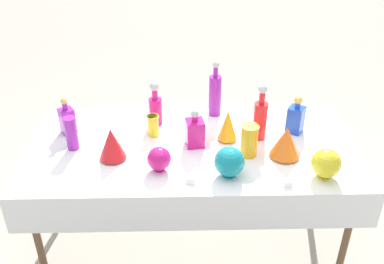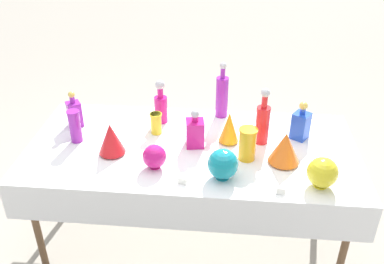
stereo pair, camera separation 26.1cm
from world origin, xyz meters
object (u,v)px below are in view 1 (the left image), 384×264
Objects in this scene: tall_bottle_0 at (260,117)px; square_decanter_0 at (67,119)px; tall_bottle_1 at (155,107)px; round_bowl_1 at (229,162)px; slender_vase_0 at (249,140)px; fluted_vase_2 at (112,144)px; slender_vase_1 at (71,132)px; slender_vase_2 at (153,125)px; round_bowl_2 at (326,163)px; square_decanter_1 at (296,118)px; tall_bottle_2 at (215,94)px; fluted_vase_0 at (286,142)px; round_bowl_0 at (159,159)px; fluted_vase_1 at (228,125)px; square_decanter_2 at (195,131)px.

tall_bottle_0 is 1.48× the size of square_decanter_0.
tall_bottle_1 is 0.74m from round_bowl_1.
slender_vase_0 and fluted_vase_2 have the same top height.
fluted_vase_2 is (0.26, -0.12, -0.01)m from slender_vase_1.
slender_vase_0 is at bearing 56.07° from round_bowl_1.
round_bowl_2 is (0.98, -0.47, 0.01)m from slender_vase_2.
square_decanter_1 is 1.21× the size of slender_vase_1.
slender_vase_0 is at bearing 150.10° from round_bowl_2.
slender_vase_0 is (0.17, -0.51, -0.05)m from tall_bottle_2.
fluted_vase_0 is at bearing -12.94° from square_decanter_0.
slender_vase_0 is at bearing -142.02° from square_decanter_1.
slender_vase_0 is at bearing 14.94° from round_bowl_0.
round_bowl_0 is (0.61, -0.43, -0.02)m from square_decanter_0.
tall_bottle_1 reaches higher than square_decanter_0.
tall_bottle_0 is at bearing 28.29° from round_bowl_0.
tall_bottle_0 is 2.57× the size of round_bowl_0.
square_decanter_1 is 0.92m from slender_vase_2.
slender_vase_1 is 0.96m from fluted_vase_1.
round_bowl_2 is (0.97, -0.62, -0.04)m from tall_bottle_1.
square_decanter_1 is 0.46m from fluted_vase_1.
square_decanter_0 reaches higher than round_bowl_0.
slender_vase_0 is at bearing -5.22° from slender_vase_1.
round_bowl_1 is (0.03, -0.72, -0.07)m from tall_bottle_2.
tall_bottle_0 is at bearing 59.87° from round_bowl_1.
round_bowl_0 reaches higher than slender_vase_2.
slender_vase_2 is at bearing 161.67° from fluted_vase_0.
tall_bottle_1 is 1.76× the size of round_bowl_2.
fluted_vase_2 is (-1.02, 0.00, 0.00)m from fluted_vase_0.
fluted_vase_2 is at bearing -164.29° from fluted_vase_1.
slender_vase_0 is at bearing -22.52° from slender_vase_2.
tall_bottle_2 is at bearing 125.47° from fluted_vase_0.
round_bowl_0 is (-0.21, -0.26, -0.02)m from square_decanter_2.
tall_bottle_0 is 2.61× the size of slender_vase_2.
slender_vase_2 is 0.35m from fluted_vase_2.
fluted_vase_0 is (0.80, -0.26, 0.03)m from slender_vase_2.
fluted_vase_1 reaches higher than slender_vase_2.
round_bowl_2 is (0.56, -0.74, -0.07)m from tall_bottle_2.
slender_vase_2 is 0.80× the size of round_bowl_1.
fluted_vase_1 is 1.20× the size of round_bowl_2.
square_decanter_1 is 1.03× the size of square_decanter_2.
fluted_vase_1 is (0.46, -0.22, -0.02)m from tall_bottle_1.
slender_vase_1 is at bearing -155.11° from tall_bottle_2.
square_decanter_2 is 0.29m from slender_vase_2.
square_decanter_1 is 1.18m from fluted_vase_2.
square_decanter_0 is at bearing 165.80° from slender_vase_0.
tall_bottle_1 is at bearing 126.07° from round_bowl_1.
tall_bottle_2 is at bearing 13.18° from square_decanter_0.
fluted_vase_1 is (-0.11, 0.17, 0.00)m from slender_vase_0.
tall_bottle_1 is 1.51× the size of slender_vase_0.
round_bowl_2 is (1.53, -0.51, -0.01)m from square_decanter_0.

